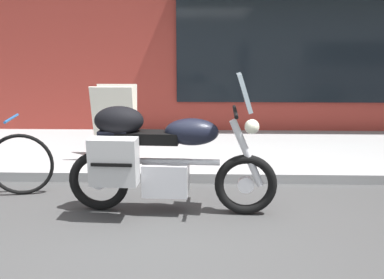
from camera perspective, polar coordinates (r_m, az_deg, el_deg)
The scene contains 3 objects.
ground_plane at distance 3.64m, azimuth -0.21°, elevation -12.95°, with size 80.00×80.00×0.00m, color #3C3C3C.
touring_motorcycle at distance 3.79m, azimuth -5.18°, elevation -2.30°, with size 2.08×0.62×1.38m.
sandwich_board_sign at distance 5.37m, azimuth -11.14°, elevation 2.48°, with size 0.55×0.42×1.00m.
Camera 1 is at (0.10, -3.26, 1.61)m, focal length 36.49 mm.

